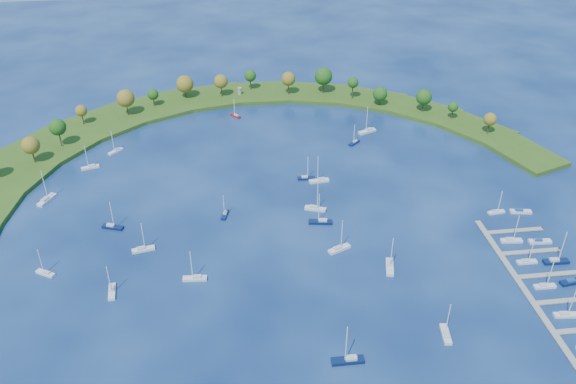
{
  "coord_description": "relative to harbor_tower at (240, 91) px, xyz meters",
  "views": [
    {
      "loc": [
        -20.62,
        -201.36,
        136.12
      ],
      "look_at": [
        5.0,
        5.0,
        4.0
      ],
      "focal_mm": 36.84,
      "sensor_mm": 36.0,
      "label": 1
    }
  ],
  "objects": [
    {
      "name": "ground",
      "position": [
        9.2,
        -115.11,
        -4.13
      ],
      "size": [
        700.0,
        700.0,
        0.0
      ],
      "primitive_type": "plane",
      "color": "#071945",
      "rests_on": "ground"
    },
    {
      "name": "breakwater",
      "position": [
        -37.12,
        -66.39,
        -3.14
      ],
      "size": [
        286.74,
        247.64,
        2.0
      ],
      "color": "#315316",
      "rests_on": "ground"
    },
    {
      "name": "breakwater_trees",
      "position": [
        -4.72,
        -24.84,
        6.75
      ],
      "size": [
        241.04,
        94.73,
        15.14
      ],
      "color": "#382314",
      "rests_on": "breakwater"
    },
    {
      "name": "harbor_tower",
      "position": [
        0.0,
        0.0,
        0.0
      ],
      "size": [
        2.6,
        2.6,
        4.16
      ],
      "color": "gray",
      "rests_on": "breakwater"
    },
    {
      "name": "dock_system",
      "position": [
        94.5,
        -176.11,
        -3.78
      ],
      "size": [
        24.28,
        82.0,
        1.6
      ],
      "color": "gray",
      "rests_on": "ground"
    },
    {
      "name": "moored_boat_0",
      "position": [
        -56.55,
        -121.65,
        -3.22
      ],
      "size": [
        8.71,
        5.06,
        12.36
      ],
      "rotation": [
        0.0,
        0.0,
        5.94
      ],
      "color": "#0A1941",
      "rests_on": "ground"
    },
    {
      "name": "moored_boat_1",
      "position": [
        24.41,
        -118.78,
        -3.2
      ],
      "size": [
        9.11,
        5.39,
        12.95
      ],
      "rotation": [
        0.0,
        0.0,
        5.93
      ],
      "color": "silver",
      "rests_on": "ground"
    },
    {
      "name": "moored_boat_2",
      "position": [
        24.3,
        -94.15,
        -3.25
      ],
      "size": [
        7.68,
        2.29,
        11.24
      ],
      "rotation": [
        0.0,
        0.0,
        -0.02
      ],
      "color": "#0A1941",
      "rests_on": "ground"
    },
    {
      "name": "moored_boat_3",
      "position": [
        21.03,
        -199.17,
        -3.15
      ],
      "size": [
        9.78,
        2.78,
        14.36
      ],
      "rotation": [
        0.0,
        0.0,
        3.14
      ],
      "color": "#0A1941",
      "rests_on": "ground"
    },
    {
      "name": "moored_boat_4",
      "position": [
        24.98,
        -128.38,
        -3.17
      ],
      "size": [
        9.63,
        4.04,
        13.72
      ],
      "rotation": [
        0.0,
        0.0,
        2.98
      ],
      "color": "#0A1941",
      "rests_on": "ground"
    },
    {
      "name": "moored_boat_5",
      "position": [
        53.36,
        -192.62,
        -3.22
      ],
      "size": [
        3.51,
        8.62,
        12.3
      ],
      "rotation": [
        0.0,
        0.0,
        1.43
      ],
      "color": "silver",
      "rests_on": "ground"
    },
    {
      "name": "moored_boat_6",
      "position": [
        -76.56,
        -147.12,
        -3.26
      ],
      "size": [
        7.36,
        5.56,
        10.81
      ],
      "rotation": [
        0.0,
        0.0,
        2.6
      ],
      "color": "silver",
      "rests_on": "ground"
    },
    {
      "name": "moored_boat_7",
      "position": [
        -24.17,
        -156.42,
        -3.22
      ],
      "size": [
        8.51,
        2.94,
        12.3
      ],
      "rotation": [
        0.0,
        0.0,
        3.07
      ],
      "color": "silver",
      "rests_on": "ground"
    },
    {
      "name": "moored_boat_8",
      "position": [
        -86.42,
        -98.53,
        -3.15
      ],
      "size": [
        6.7,
        9.97,
        14.33
      ],
      "rotation": [
        0.0,
        0.0,
        1.12
      ],
      "color": "silver",
      "rests_on": "ground"
    },
    {
      "name": "moored_boat_9",
      "position": [
        -3.77,
        -25.15,
        -3.28
      ],
      "size": [
        5.75,
        6.44,
        9.95
      ],
      "rotation": [
        0.0,
        0.0,
        2.26
      ],
      "color": "maroon",
      "rests_on": "ground"
    },
    {
      "name": "moored_boat_10",
      "position": [
        -62.89,
        -58.14,
        -3.24
      ],
      "size": [
        7.05,
        7.09,
        11.48
      ],
      "rotation": [
        0.0,
        0.0,
        3.93
      ],
      "color": "silver",
      "rests_on": "ground"
    },
    {
      "name": "moored_boat_11",
      "position": [
        28.9,
        -146.32,
        -3.19
      ],
      "size": [
        9.16,
        5.92,
        13.11
      ],
      "rotation": [
        0.0,
        0.0,
        0.42
      ],
      "color": "silver",
      "rests_on": "ground"
    },
    {
      "name": "moored_boat_12",
      "position": [
        44.81,
        -158.68,
        -3.17
      ],
      "size": [
        4.79,
        9.73,
        13.78
      ],
      "rotation": [
        0.0,
        0.0,
        4.47
      ],
      "color": "silver",
      "rests_on": "ground"
    },
    {
      "name": "moored_boat_13",
      "position": [
        -43.5,
        -137.6,
        -3.22
      ],
      "size": [
        8.7,
        4.0,
        12.35
      ],
      "rotation": [
        0.0,
        0.0,
        0.2
      ],
      "color": "silver",
      "rests_on": "ground"
    },
    {
      "name": "moored_boat_14",
      "position": [
        62.25,
        -52.34,
        -3.16
      ],
      "size": [
        9.94,
        6.37,
        14.21
      ],
      "rotation": [
        0.0,
        0.0,
        3.56
      ],
      "color": "silver",
      "rests_on": "ground"
    },
    {
      "name": "moored_boat_15",
      "position": [
        52.99,
        -63.57,
        -3.27
      ],
      "size": [
        6.65,
        6.31,
        10.53
      ],
      "rotation": [
        0.0,
        0.0,
        3.88
      ],
      "color": "#0A1941",
      "rests_on": "ground"
    },
    {
      "name": "moored_boat_16",
      "position": [
        -72.58,
        -72.51,
        -3.23
      ],
      "size": [
        8.34,
        4.44,
        11.81
      ],
      "rotation": [
        0.0,
        0.0,
        3.43
      ],
      "color": "silver",
      "rests_on": "ground"
    },
    {
      "name": "moored_boat_17",
      "position": [
        29.72,
        -97.19,
        -3.2
      ],
      "size": [
        8.99,
        3.14,
        12.97
      ],
      "rotation": [
        0.0,
        0.0,
        3.22
      ],
      "color": "silver",
      "rests_on": "ground"
    },
    {
      "name": "moored_boat_18",
      "position": [
        -12.53,
        -118.42,
        -3.28
      ],
      "size": [
        3.69,
        7.06,
        9.99
      ],
      "rotation": [
        0.0,
        0.0,
        4.43
      ],
      "color": "#0A1941",
      "rests_on": "ground"
    },
    {
      "name": "moored_boat_19",
      "position": [
        -52.06,
        -159.76,
        -3.23
      ],
      "size": [
        2.99,
        8.3,
        11.95
      ],
      "rotation": [
        0.0,
        0.0,
        4.8
      ],
      "color": "silver",
      "rests_on": "ground"
    },
    {
      "name": "docked_boat_2",
      "position": [
        94.73,
        -189.2,
        -3.24
      ],
      "size": [
        8.07,
        2.89,
        11.63
      ],
      "rotation": [
        0.0,
        0.0,
        -0.09
      ],
      "color": "silver",
      "rests_on": "ground"
    },
    {
      "name": "docked_boat_4",
      "position": [
        94.73,
        -175.28,
        -3.25
      ],
      "size": [
        7.57,
        2.28,
        11.06
      ],
      "rotation": [
        0.0,
        0.0,
        -0.02
      ],
      "color": "silver",
      "rests_on": "ground"
    },
    {
      "name": "docked_boat_5",
      "position": [
        105.17,
        -174.35,
        -3.47
      ],
      "size": [
        9.13,
        3.6,
        1.81
      ],
      "rotation": [
        0.0,
        0.0,
        0.13
      ],
      "color": "#0A1941",
      "rests_on": "ground"
    },
    {
      "name": "docked_boat_6",
      "position": [
        94.74,
        -161.98,
        -3.26
      ],
      "size": [
        7.42,
        2.18,
        10.87
      ],
      "rotation": [
        0.0,
        0.0,
        -0.02
      ],
      "color": "silver",
      "rests_on": "ground"
    },
    {
      "name": "docked_boat_7",
      "position": [
        105.2,
        -163.22,
        -3.17
      ],
      "size": [
        9.39,
        2.92,
        13.68
      ],
      "rotation": [
        0.0,
        0.0,
        -0.03
      ],
      "color": "#0A1941",
      "rests_on": "ground"
    },
    {
      "name": "docked_boat_8",
      "position": [
        94.72,
        -149.25,
        -3.23
      ],
      "size": [
        8.31,
        3.05,
        11.95
      ],
      "rotation": [
        0.0,
        0.0,
        -0.1
      ],
      "color": "silver",
      "rests_on": "ground"
    },
    {
      "name": "docked_boat_9",
      "position": [
        105.18,
        -151.09,
        -3.49
      ],
      "size": [
        8.71,
        3.08,
        1.74
      ],
      "rotation": [
        0.0,
        0.0,
        -0.08
      ],
      "color": "silver",
      "rests_on": "ground"
    },
    {
      "name": "docked_boat_10",
      "position": [
        97.14,
        -130.2,
        -3.27
      ],
      "size": [
        7.25,
        2.78,
        10.4
      ],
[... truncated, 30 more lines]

